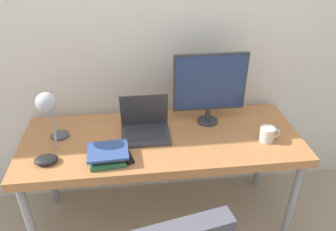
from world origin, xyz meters
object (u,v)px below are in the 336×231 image
at_px(laptop, 145,127).
at_px(monitor, 210,85).
at_px(desk_lamp, 48,107).
at_px(mug, 267,134).
at_px(game_controller, 46,160).
at_px(book_stack, 108,154).

relative_size(laptop, monitor, 0.63).
relative_size(monitor, desk_lamp, 1.27).
xyz_separation_m(mug, game_controller, (-1.34, -0.06, -0.03)).
height_order(laptop, game_controller, laptop).
distance_m(laptop, monitor, 0.50).
distance_m(monitor, game_controller, 1.10).
height_order(book_stack, game_controller, book_stack).
distance_m(book_stack, game_controller, 0.35).
height_order(desk_lamp, book_stack, desk_lamp).
bearing_deg(laptop, desk_lamp, -170.06).
relative_size(laptop, mug, 2.32).
xyz_separation_m(monitor, book_stack, (-0.67, -0.34, -0.25)).
bearing_deg(mug, book_stack, -175.72).
distance_m(monitor, desk_lamp, 1.00).
bearing_deg(book_stack, game_controller, 178.08).
xyz_separation_m(desk_lamp, book_stack, (0.32, -0.15, -0.25)).
distance_m(laptop, game_controller, 0.63).
xyz_separation_m(monitor, mug, (0.32, -0.27, -0.23)).
distance_m(desk_lamp, game_controller, 0.30).
height_order(book_stack, mug, mug).
bearing_deg(laptop, book_stack, -133.68).
relative_size(book_stack, game_controller, 1.82).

